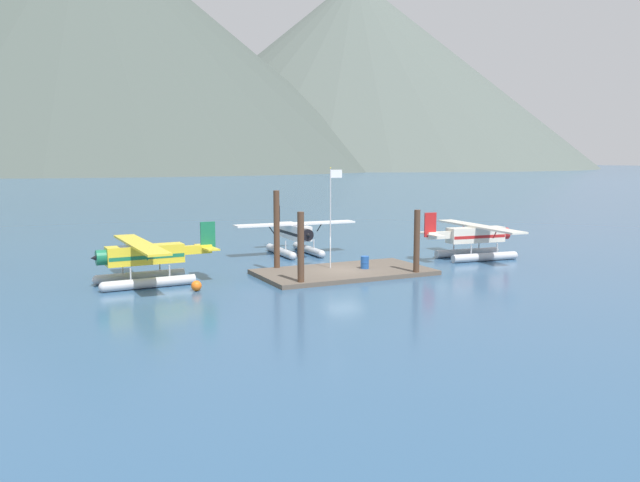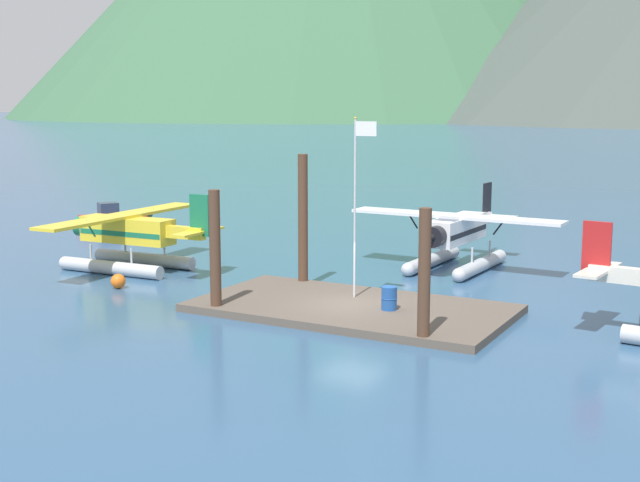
{
  "view_description": "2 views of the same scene",
  "coord_description": "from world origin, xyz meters",
  "px_view_note": "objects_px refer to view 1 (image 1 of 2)",
  "views": [
    {
      "loc": [
        -20.44,
        -38.6,
        8.02
      ],
      "look_at": [
        -1.65,
        0.41,
        2.38
      ],
      "focal_mm": 35.76,
      "sensor_mm": 36.0,
      "label": 1
    },
    {
      "loc": [
        14.06,
        -28.32,
        7.9
      ],
      "look_at": [
        -2.38,
        1.83,
        2.31
      ],
      "focal_mm": 47.57,
      "sensor_mm": 36.0,
      "label": 2
    }
  ],
  "objects_px": {
    "mooring_buoy": "(196,286)",
    "fuel_drum": "(365,262)",
    "seaplane_white_bow_centre": "(295,236)",
    "seaplane_cream_stbd_fwd": "(476,239)",
    "flagpole": "(332,207)",
    "seaplane_yellow_port_fwd": "(145,260)"
  },
  "relations": [
    {
      "from": "fuel_drum",
      "to": "seaplane_yellow_port_fwd",
      "type": "relative_size",
      "value": 0.08
    },
    {
      "from": "mooring_buoy",
      "to": "seaplane_white_bow_centre",
      "type": "height_order",
      "value": "seaplane_white_bow_centre"
    },
    {
      "from": "seaplane_yellow_port_fwd",
      "to": "seaplane_white_bow_centre",
      "type": "relative_size",
      "value": 1.0
    },
    {
      "from": "flagpole",
      "to": "seaplane_white_bow_centre",
      "type": "xyz_separation_m",
      "value": [
        0.97,
        8.84,
        -3.06
      ]
    },
    {
      "from": "fuel_drum",
      "to": "seaplane_cream_stbd_fwd",
      "type": "height_order",
      "value": "seaplane_cream_stbd_fwd"
    },
    {
      "from": "flagpole",
      "to": "mooring_buoy",
      "type": "relative_size",
      "value": 11.06
    },
    {
      "from": "mooring_buoy",
      "to": "seaplane_cream_stbd_fwd",
      "type": "distance_m",
      "value": 23.66
    },
    {
      "from": "seaplane_yellow_port_fwd",
      "to": "mooring_buoy",
      "type": "bearing_deg",
      "value": -54.5
    },
    {
      "from": "fuel_drum",
      "to": "seaplane_cream_stbd_fwd",
      "type": "relative_size",
      "value": 0.08
    },
    {
      "from": "fuel_drum",
      "to": "mooring_buoy",
      "type": "height_order",
      "value": "fuel_drum"
    },
    {
      "from": "fuel_drum",
      "to": "seaplane_white_bow_centre",
      "type": "bearing_deg",
      "value": 95.63
    },
    {
      "from": "fuel_drum",
      "to": "flagpole",
      "type": "bearing_deg",
      "value": 147.03
    },
    {
      "from": "flagpole",
      "to": "seaplane_yellow_port_fwd",
      "type": "distance_m",
      "value": 13.18
    },
    {
      "from": "mooring_buoy",
      "to": "seaplane_yellow_port_fwd",
      "type": "xyz_separation_m",
      "value": [
        -2.41,
        3.38,
        1.26
      ]
    },
    {
      "from": "seaplane_white_bow_centre",
      "to": "fuel_drum",
      "type": "bearing_deg",
      "value": -84.37
    },
    {
      "from": "seaplane_yellow_port_fwd",
      "to": "seaplane_white_bow_centre",
      "type": "height_order",
      "value": "same"
    },
    {
      "from": "mooring_buoy",
      "to": "seaplane_yellow_port_fwd",
      "type": "height_order",
      "value": "seaplane_yellow_port_fwd"
    },
    {
      "from": "seaplane_cream_stbd_fwd",
      "to": "seaplane_white_bow_centre",
      "type": "bearing_deg",
      "value": 145.11
    },
    {
      "from": "mooring_buoy",
      "to": "seaplane_cream_stbd_fwd",
      "type": "height_order",
      "value": "seaplane_cream_stbd_fwd"
    },
    {
      "from": "seaplane_cream_stbd_fwd",
      "to": "seaplane_yellow_port_fwd",
      "type": "relative_size",
      "value": 1.0
    },
    {
      "from": "seaplane_cream_stbd_fwd",
      "to": "seaplane_white_bow_centre",
      "type": "distance_m",
      "value": 14.81
    },
    {
      "from": "mooring_buoy",
      "to": "fuel_drum",
      "type": "bearing_deg",
      "value": 4.55
    }
  ]
}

